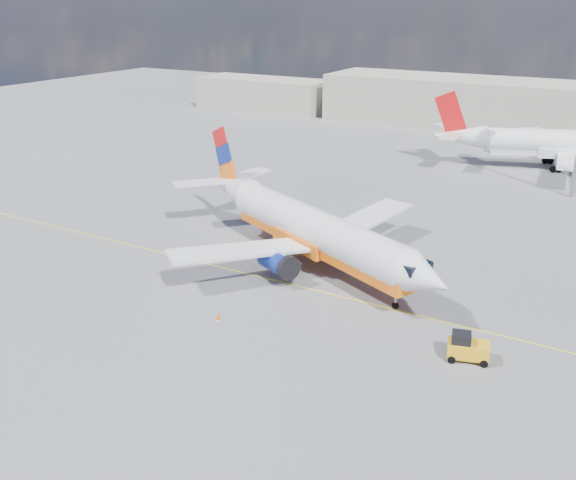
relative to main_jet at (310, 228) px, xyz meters
The scene contains 8 objects.
ground 8.07m from the main_jet, 90.71° to the right, with size 240.00×240.00×0.00m, color slate.
taxi_line 5.43m from the main_jet, 91.18° to the right, with size 70.00×0.15×0.01m, color yellow.
terminal_main 67.75m from the main_jet, 85.84° to the left, with size 70.00×14.00×8.00m, color #ADA695.
terminal_annex 78.75m from the main_jet, 124.93° to the left, with size 26.00×10.00×6.00m, color #ADA695.
main_jet is the anchor object (origin of this frame).
second_jet 46.31m from the main_jet, 73.68° to the left, with size 31.73×23.99×9.70m.
gse_tug 18.00m from the main_jet, 28.65° to the right, with size 2.76×2.14×1.77m.
traffic_cone 12.45m from the main_jet, 93.13° to the right, with size 0.38×0.38×0.54m.
Camera 1 is at (23.57, -36.48, 21.09)m, focal length 40.00 mm.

